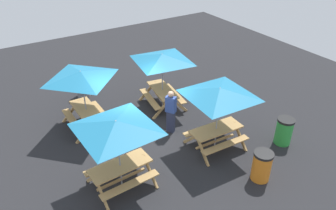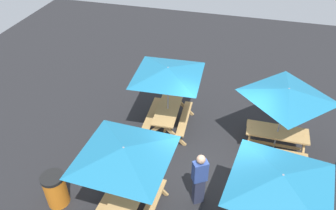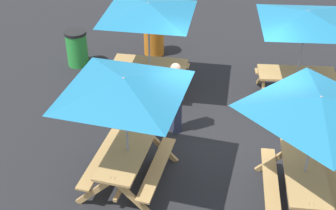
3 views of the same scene
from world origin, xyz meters
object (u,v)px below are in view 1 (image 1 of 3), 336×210
object	(u,v)px
trash_bin_gray	(83,86)
trash_bin_orange	(262,166)
picnic_table_1	(162,61)
picnic_table_2	(81,79)
picnic_table_0	(117,130)
trash_bin_green	(284,131)
person_standing	(171,111)
picnic_table_3	(219,97)

from	to	relation	value
trash_bin_gray	trash_bin_orange	bearing A→B (deg)	19.61
trash_bin_orange	picnic_table_1	bearing A→B (deg)	-177.03
picnic_table_1	picnic_table_2	xyz separation A→B (m)	(-0.20, -3.16, 0.00)
picnic_table_0	picnic_table_2	size ratio (longest dim) A/B	1.21
trash_bin_green	picnic_table_2	bearing A→B (deg)	-130.25
trash_bin_green	person_standing	world-z (taller)	person_standing
picnic_table_1	picnic_table_2	size ratio (longest dim) A/B	1.20
trash_bin_orange	trash_bin_green	distance (m)	2.14
picnic_table_2	trash_bin_orange	world-z (taller)	picnic_table_2
picnic_table_0	trash_bin_green	xyz separation A→B (m)	(1.13, 5.63, -1.49)
picnic_table_1	trash_bin_green	xyz separation A→B (m)	(4.37, 2.23, -1.49)
picnic_table_0	trash_bin_green	distance (m)	5.94
picnic_table_2	person_standing	distance (m)	3.30
picnic_table_1	person_standing	xyz separation A→B (m)	(1.71, -0.69, -1.10)
trash_bin_orange	person_standing	bearing A→B (deg)	-164.67
trash_bin_green	picnic_table_0	bearing A→B (deg)	-101.34
picnic_table_2	trash_bin_gray	xyz separation A→B (m)	(-2.34, 0.66, -1.49)
picnic_table_1	trash_bin_gray	bearing A→B (deg)	-126.99
picnic_table_2	trash_bin_gray	world-z (taller)	picnic_table_2
picnic_table_2	trash_bin_orange	distance (m)	6.59
picnic_table_2	person_standing	size ratio (longest dim) A/B	1.40
picnic_table_0	person_standing	xyz separation A→B (m)	(-1.53, 2.71, -1.10)
trash_bin_gray	trash_bin_green	world-z (taller)	same
picnic_table_3	trash_bin_orange	bearing A→B (deg)	-82.00
picnic_table_1	person_standing	size ratio (longest dim) A/B	1.68
picnic_table_3	trash_bin_green	distance (m)	2.82
trash_bin_gray	person_standing	xyz separation A→B (m)	(4.25, 1.80, 0.39)
person_standing	trash_bin_gray	bearing A→B (deg)	170.61
picnic_table_3	trash_bin_gray	size ratio (longest dim) A/B	2.88
picnic_table_2	person_standing	xyz separation A→B (m)	(1.91, 2.46, -1.10)
picnic_table_3	picnic_table_0	bearing A→B (deg)	-178.12
picnic_table_2	picnic_table_3	world-z (taller)	same
picnic_table_0	person_standing	distance (m)	3.30
picnic_table_0	picnic_table_1	distance (m)	4.69
picnic_table_1	picnic_table_3	distance (m)	3.29
trash_bin_orange	person_standing	distance (m)	3.67
picnic_table_0	trash_bin_gray	bearing A→B (deg)	78.45
picnic_table_3	trash_bin_green	world-z (taller)	picnic_table_3
trash_bin_orange	person_standing	xyz separation A→B (m)	(-3.52, -0.96, 0.39)
trash_bin_orange	trash_bin_gray	bearing A→B (deg)	-160.39
picnic_table_3	trash_bin_gray	world-z (taller)	picnic_table_3
trash_bin_green	person_standing	size ratio (longest dim) A/B	0.59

